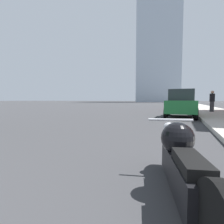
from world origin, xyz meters
TOP-DOWN VIEW (x-y plane):
  - sidewalk at (5.82, 40.00)m, footprint 3.35×240.00m
  - distant_tower at (-7.11, 97.86)m, footprint 21.10×21.10m
  - motorcycle at (3.15, 3.79)m, footprint 0.78×2.32m
  - parked_car_green at (3.16, 13.58)m, footprint 1.84×3.86m
  - parked_car_red at (2.96, 24.38)m, footprint 2.05×4.38m
  - parked_car_yellow at (3.05, 36.50)m, footprint 2.20×4.20m
  - parked_car_white at (3.16, 48.92)m, footprint 1.99×4.33m
  - pedestrian at (5.50, 17.84)m, footprint 0.36×0.24m

SIDE VIEW (x-z plane):
  - sidewalk at x=5.82m, z-range 0.00..0.15m
  - motorcycle at x=3.15m, z-range 0.00..0.84m
  - parked_car_yellow at x=3.05m, z-range 0.01..1.55m
  - parked_car_white at x=3.16m, z-range 0.01..1.69m
  - parked_car_green at x=3.16m, z-range -0.01..1.73m
  - parked_car_red at x=2.96m, z-range 0.02..1.75m
  - pedestrian at x=5.50m, z-range 0.17..1.87m
  - distant_tower at x=-7.11m, z-range 0.00..63.17m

